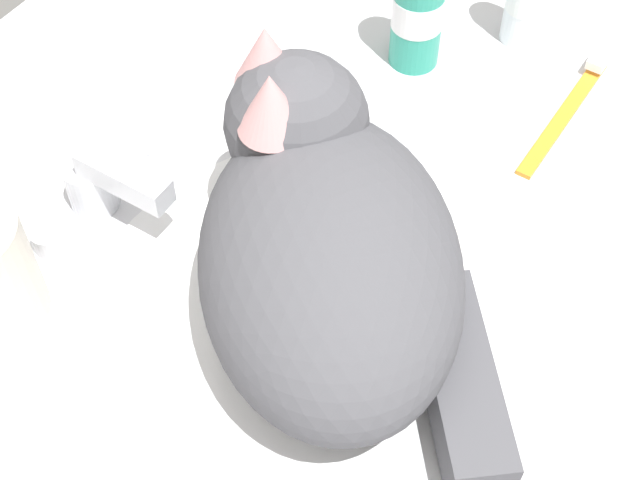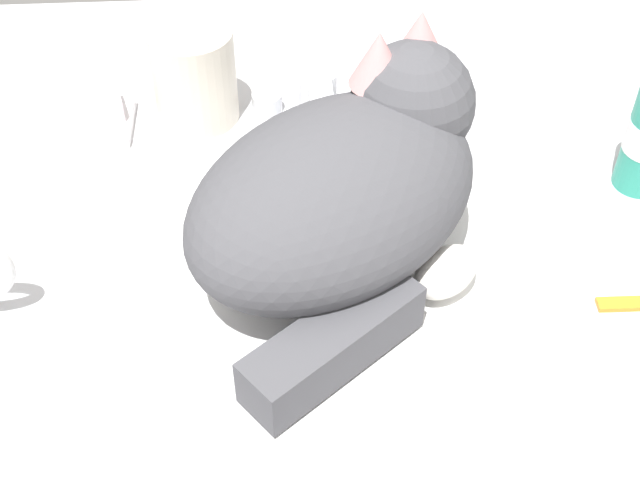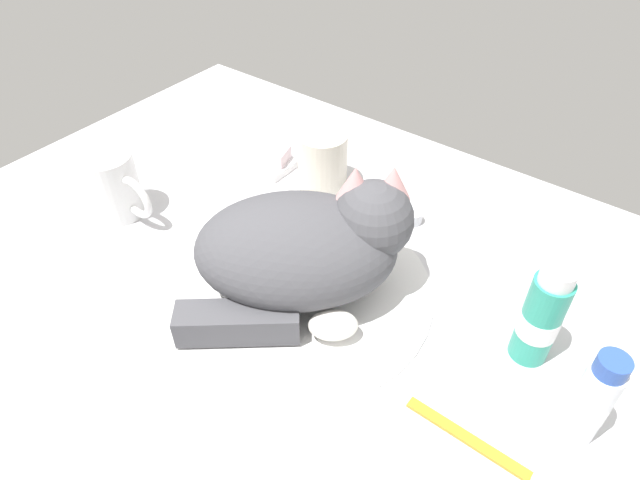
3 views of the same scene
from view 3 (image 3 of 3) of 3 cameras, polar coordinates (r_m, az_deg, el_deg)
The scene contains 11 objects.
ground_plane at distance 69.75cm, azimuth -2.31°, elevation -6.07°, with size 110.00×82.50×3.00cm, color silver.
sink_basin at distance 68.38cm, azimuth -2.35°, elevation -5.03°, with size 33.57×33.57×0.71cm, color white.
faucet at distance 78.80cm, azimuth 6.44°, elevation 4.27°, with size 12.13×9.12×5.96cm.
cat at distance 63.35cm, azimuth -1.22°, elevation -0.71°, with size 28.56×29.18×15.71cm.
coffee_mug at distance 82.15cm, azimuth -20.65°, elevation 5.30°, with size 11.78×7.38×9.63cm.
rinse_cup at distance 82.92cm, azimuth 0.24°, elevation 8.31°, with size 7.48×7.48×8.82cm.
soap_dish at distance 89.84cm, azimuth -5.64°, elevation 8.10°, with size 9.00×6.40×1.20cm, color white.
soap_bar at distance 88.91cm, azimuth -5.71°, elevation 9.01°, with size 7.36×4.06×2.20cm, color silver.
toothpaste_bottle at distance 62.17cm, azimuth 22.02°, elevation -7.43°, with size 4.23×4.23×13.15cm.
mouthwash_bottle at distance 58.31cm, azimuth 26.40°, elevation -14.79°, with size 3.48×3.48×11.82cm.
toothbrush at distance 58.17cm, azimuth 16.96°, elevation -20.03°, with size 15.21×1.58×1.60cm.
Camera 3 is at (30.35, -35.57, 50.25)cm, focal length 30.76 mm.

